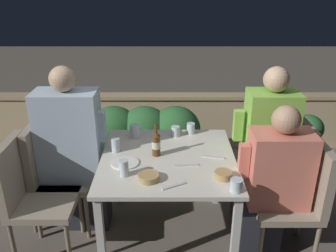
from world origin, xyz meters
name	(u,v)px	position (x,y,z in m)	size (l,w,h in m)	color
ground_plane	(168,235)	(0.00, 0.00, 0.00)	(16.00, 16.00, 0.00)	#665B51
parapet_wall	(168,120)	(0.00, 1.64, 0.33)	(9.00, 0.18, 0.65)	tan
dining_table	(168,167)	(0.00, 0.00, 0.63)	(0.98, 1.00, 0.71)	silver
planter_hedge	(145,137)	(-0.24, 1.00, 0.41)	(1.13, 0.47, 0.74)	brown
chair_left_near	(29,189)	(-0.99, -0.15, 0.54)	(0.45, 0.45, 0.91)	gray
chair_left_far	(51,167)	(-0.93, 0.17, 0.54)	(0.45, 0.45, 0.91)	gray
person_blue_shirt	(75,151)	(-0.73, 0.17, 0.68)	(0.52, 0.26, 1.36)	#282833
chair_right_near	(300,191)	(0.94, -0.17, 0.54)	(0.45, 0.45, 0.91)	gray
person_coral_top	(272,185)	(0.73, -0.17, 0.59)	(0.50, 0.26, 1.18)	#282833
chair_right_far	(287,165)	(0.96, 0.20, 0.54)	(0.45, 0.45, 0.91)	gray
person_green_blouse	(264,149)	(0.76, 0.20, 0.68)	(0.47, 0.26, 1.34)	#282833
beer_bottle	(156,143)	(-0.09, 0.04, 0.81)	(0.06, 0.06, 0.25)	brown
plate_0	(125,163)	(-0.30, -0.09, 0.72)	(0.20, 0.20, 0.01)	white
bowl_0	(149,177)	(-0.13, -0.31, 0.74)	(0.14, 0.14, 0.04)	tan
bowl_1	(223,175)	(0.36, -0.28, 0.74)	(0.12, 0.12, 0.05)	tan
glass_cup_0	(116,145)	(-0.39, 0.10, 0.77)	(0.06, 0.06, 0.11)	silver
glass_cup_1	(175,131)	(0.06, 0.38, 0.76)	(0.07, 0.07, 0.08)	silver
glass_cup_2	(124,168)	(-0.29, -0.25, 0.77)	(0.06, 0.06, 0.11)	silver
glass_cup_3	(236,185)	(0.42, -0.43, 0.75)	(0.08, 0.08, 0.08)	silver
glass_cup_4	(135,131)	(-0.27, 0.35, 0.77)	(0.08, 0.08, 0.11)	silver
glass_cup_5	(191,128)	(0.19, 0.43, 0.76)	(0.07, 0.07, 0.09)	silver
fork_0	(174,186)	(0.04, -0.38, 0.72)	(0.16, 0.10, 0.01)	silver
fork_1	(187,165)	(0.13, -0.12, 0.72)	(0.17, 0.03, 0.01)	silver
fork_2	(213,157)	(0.33, 0.00, 0.72)	(0.17, 0.06, 0.01)	silver
potted_plant	(306,140)	(1.38, 0.89, 0.42)	(0.30, 0.30, 0.69)	#9E5638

